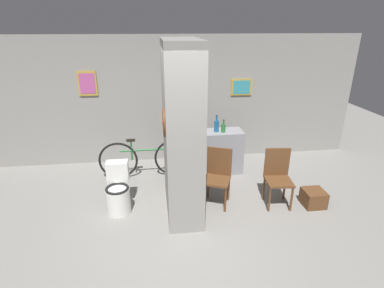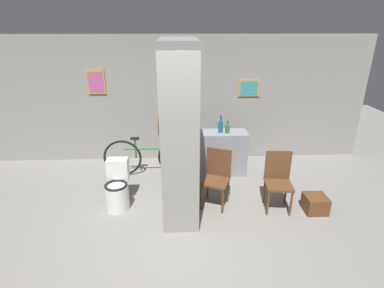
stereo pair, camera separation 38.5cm
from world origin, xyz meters
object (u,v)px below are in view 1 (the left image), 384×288
chair_near_pillar (218,174)px  bottle_tall (217,126)px  chair_by_doorway (278,175)px  bicycle (146,158)px  toilet (118,192)px

chair_near_pillar → bottle_tall: (0.19, 1.09, 0.47)m
chair_by_doorway → bicycle: size_ratio=0.52×
chair_near_pillar → bottle_tall: bottle_tall is taller
bicycle → bottle_tall: (1.36, 0.02, 0.60)m
chair_near_pillar → bottle_tall: size_ratio=2.74×
bicycle → bottle_tall: size_ratio=5.24×
chair_by_doorway → bottle_tall: (-0.76, 1.24, 0.47)m
toilet → chair_by_doorway: (2.56, -0.12, 0.19)m
chair_near_pillar → toilet: bearing=-156.7°
toilet → chair_near_pillar: chair_near_pillar is taller
chair_by_doorway → bicycle: bearing=156.1°
chair_by_doorway → bottle_tall: size_ratio=2.74×
toilet → bicycle: size_ratio=0.43×
toilet → chair_by_doorway: size_ratio=0.82×
chair_by_doorway → bottle_tall: bearing=127.6°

